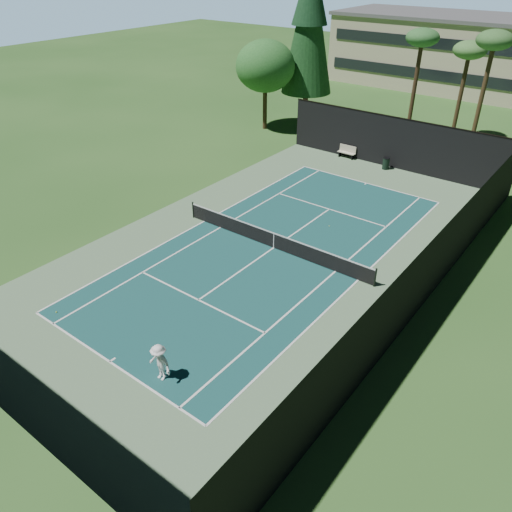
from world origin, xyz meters
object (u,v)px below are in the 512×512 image
Objects in this scene: tennis_ball_c at (329,226)px; tennis_ball_d at (263,201)px; tennis_ball_b at (240,221)px; tennis_net at (274,240)px; tennis_ball_a at (56,312)px; park_bench at (347,151)px; trash_bin at (386,163)px; player at (160,363)px.

tennis_ball_d is (-5.49, 0.35, 0.00)m from tennis_ball_c.
tennis_ball_d reaches higher than tennis_ball_c.
tennis_ball_b is 5.67m from tennis_ball_c.
tennis_ball_a is (-4.74, -11.28, -0.52)m from tennis_net.
tennis_ball_d is (0.48, 15.93, -0.01)m from tennis_ball_a.
tennis_net reaches higher than park_bench.
tennis_ball_a reaches higher than tennis_ball_d.
tennis_ball_a is 27.08m from park_bench.
trash_bin is at bearing -6.39° from park_bench.
park_bench reaches higher than tennis_ball_a.
tennis_ball_b is at bearing -149.10° from tennis_ball_c.
player is 29.41× the size of tennis_ball_c.
trash_bin is (3.69, -0.41, -0.07)m from park_bench.
tennis_ball_d reaches higher than tennis_ball_b.
park_bench is (-6.25, 26.98, -0.31)m from player.
tennis_ball_c is at bearing 74.13° from tennis_net.
park_bench is (0.45, 11.13, 0.52)m from tennis_ball_d.
tennis_ball_b is 14.41m from park_bench.
player reaches higher than tennis_ball_a.
player is 29.28× the size of tennis_ball_b.
tennis_ball_c is (5.97, 15.58, -0.01)m from tennis_ball_a.
trash_bin reaches higher than tennis_ball_a.
tennis_ball_b is (-6.07, 12.58, -0.83)m from player.
tennis_ball_d is at bearing -111.11° from trash_bin.
player reaches higher than tennis_ball_d.
tennis_ball_b is 1.00× the size of tennis_ball_c.
player is 23.19× the size of tennis_ball_a.
park_bench reaches higher than trash_bin.
tennis_ball_d is 0.04× the size of park_bench.
tennis_ball_c is at bearing -3.69° from tennis_ball_d.
player is at bearing -77.75° from tennis_net.
tennis_ball_d is (-0.63, 3.27, 0.00)m from tennis_ball_b.
player is at bearing -76.96° from park_bench.
tennis_net reaches higher than tennis_ball_a.
tennis_ball_c is 0.06× the size of trash_bin.
tennis_ball_d is at bearing 88.29° from tennis_ball_a.
trash_bin is at bearing 96.96° from tennis_ball_c.
tennis_net is 4.50m from tennis_ball_c.
tennis_ball_c is 0.97× the size of tennis_ball_d.
tennis_ball_c is 5.50m from tennis_ball_d.
tennis_ball_a is at bearing -110.96° from tennis_ball_c.
park_bench is at bearing 103.59° from tennis_net.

